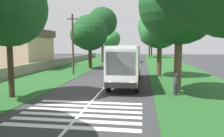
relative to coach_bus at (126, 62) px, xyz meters
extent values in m
plane|color=#333335|center=(-7.74, 1.80, -2.15)|extent=(160.00, 160.00, 0.00)
cube|color=#235623|center=(7.26, 10.00, -2.13)|extent=(120.00, 8.00, 0.04)
cube|color=#235623|center=(7.26, -6.40, -2.13)|extent=(120.00, 8.00, 0.04)
cube|color=silver|center=(7.26, 1.80, -2.14)|extent=(110.00, 0.16, 0.01)
cube|color=white|center=(-0.03, 0.00, -0.05)|extent=(11.00, 2.50, 2.90)
cube|color=slate|center=(0.27, 0.00, 0.48)|extent=(9.68, 2.54, 0.85)
cube|color=slate|center=(-5.49, 0.00, 0.30)|extent=(0.08, 2.20, 1.74)
cube|color=orange|center=(-0.03, 0.00, -1.05)|extent=(10.78, 2.53, 0.36)
cube|color=white|center=(-0.03, 0.00, 1.49)|extent=(10.56, 2.30, 0.18)
cube|color=black|center=(-5.61, 0.00, -1.28)|extent=(0.16, 2.40, 0.40)
sphere|color=#F2EDCC|center=(-5.55, 0.80, -1.15)|extent=(0.24, 0.24, 0.24)
sphere|color=#F2EDCC|center=(-5.55, -0.81, -1.15)|extent=(0.24, 0.24, 0.24)
cylinder|color=black|center=(-3.93, 1.15, -1.60)|extent=(1.10, 0.32, 1.10)
cylinder|color=black|center=(3.47, 1.15, -1.60)|extent=(1.10, 0.32, 1.10)
cylinder|color=black|center=(-3.93, -1.15, -1.60)|extent=(1.10, 0.32, 1.10)
cylinder|color=black|center=(3.47, -1.15, -1.60)|extent=(1.10, 0.32, 1.10)
cube|color=silver|center=(-11.95, 1.80, -2.14)|extent=(0.45, 6.80, 0.01)
cube|color=silver|center=(-11.05, 1.80, -2.14)|extent=(0.45, 6.80, 0.01)
cube|color=silver|center=(-10.15, 1.80, -2.14)|extent=(0.45, 6.80, 0.01)
cube|color=silver|center=(-9.25, 1.80, -2.14)|extent=(0.45, 6.80, 0.01)
cube|color=silver|center=(-8.35, 1.80, -2.14)|extent=(0.45, 6.80, 0.01)
cube|color=silver|center=(-7.45, 1.80, -2.14)|extent=(0.45, 6.80, 0.01)
cube|color=gray|center=(19.61, 3.80, -1.62)|extent=(4.30, 1.75, 0.70)
cube|color=slate|center=(19.51, 3.80, -0.99)|extent=(2.00, 1.61, 0.55)
cylinder|color=black|center=(18.26, 4.58, -1.83)|extent=(0.64, 0.22, 0.64)
cylinder|color=black|center=(20.96, 4.58, -1.83)|extent=(0.64, 0.22, 0.64)
cylinder|color=black|center=(18.26, 3.02, -1.83)|extent=(0.64, 0.22, 0.64)
cylinder|color=black|center=(20.96, 3.02, -1.83)|extent=(0.64, 0.22, 0.64)
cube|color=silver|center=(28.67, -0.14, -1.62)|extent=(4.30, 1.75, 0.70)
cube|color=slate|center=(28.57, -0.14, -0.99)|extent=(2.00, 1.61, 0.55)
cylinder|color=black|center=(27.32, 0.64, -1.83)|extent=(0.64, 0.22, 0.64)
cylinder|color=black|center=(30.02, 0.64, -1.83)|extent=(0.64, 0.22, 0.64)
cylinder|color=black|center=(27.32, -0.92, -1.83)|extent=(0.64, 0.22, 0.64)
cylinder|color=black|center=(30.02, -0.92, -1.83)|extent=(0.64, 0.22, 0.64)
cube|color=navy|center=(37.07, 3.75, -1.62)|extent=(4.30, 1.75, 0.70)
cube|color=slate|center=(36.97, 3.75, -0.99)|extent=(2.00, 1.61, 0.55)
cylinder|color=black|center=(35.72, 4.53, -1.83)|extent=(0.64, 0.22, 0.64)
cylinder|color=black|center=(38.42, 4.53, -1.83)|extent=(0.64, 0.22, 0.64)
cylinder|color=black|center=(35.72, 2.97, -1.83)|extent=(0.64, 0.22, 0.64)
cylinder|color=black|center=(38.42, 2.97, -1.83)|extent=(0.64, 0.22, 0.64)
cube|color=teal|center=(44.37, 3.80, -0.67)|extent=(6.00, 2.10, 2.10)
cube|color=slate|center=(44.57, 3.80, -0.29)|extent=(5.04, 2.13, 0.70)
cube|color=slate|center=(41.40, 3.80, -0.46)|extent=(0.06, 1.76, 1.18)
cylinder|color=black|center=(42.47, 4.75, -1.77)|extent=(0.76, 0.24, 0.76)
cylinder|color=black|center=(46.27, 4.75, -1.77)|extent=(0.76, 0.24, 0.76)
cylinder|color=black|center=(42.47, 2.85, -1.77)|extent=(0.76, 0.24, 0.76)
cylinder|color=black|center=(46.27, 2.85, -1.77)|extent=(0.76, 0.24, 0.76)
cylinder|color=#3D2D1E|center=(-6.87, 7.79, 0.33)|extent=(0.41, 0.41, 4.87)
sphere|color=#19471E|center=(-6.87, 7.79, 4.28)|extent=(5.52, 5.52, 5.52)
sphere|color=#19471E|center=(-5.21, 7.79, 3.87)|extent=(3.32, 3.32, 3.32)
cylinder|color=#4C3826|center=(25.22, 6.97, 1.30)|extent=(0.54, 0.54, 6.82)
sphere|color=#19471E|center=(25.22, 6.97, 6.44)|extent=(6.30, 6.30, 6.30)
sphere|color=#19471E|center=(27.11, 6.97, 5.97)|extent=(4.60, 4.60, 4.60)
sphere|color=#19471E|center=(23.64, 7.92, 5.97)|extent=(3.89, 3.89, 3.89)
cylinder|color=#3D2D1E|center=(42.63, 7.56, -0.10)|extent=(0.51, 0.51, 4.02)
sphere|color=#337A38|center=(42.63, 7.56, 3.38)|extent=(5.33, 5.33, 5.33)
sphere|color=#337A38|center=(44.23, 7.56, 2.98)|extent=(3.54, 3.54, 3.54)
sphere|color=#337A38|center=(41.30, 8.36, 2.98)|extent=(3.08, 3.08, 3.08)
cylinder|color=#3D2D1E|center=(13.38, 6.82, -0.04)|extent=(0.57, 0.57, 4.14)
sphere|color=#19471E|center=(13.38, 6.82, 3.61)|extent=(5.75, 5.75, 5.75)
sphere|color=#19471E|center=(15.10, 6.82, 3.18)|extent=(3.23, 3.23, 3.23)
sphere|color=#19471E|center=(11.94, 7.68, 3.18)|extent=(3.75, 3.75, 3.75)
cylinder|color=brown|center=(44.67, -3.50, 0.36)|extent=(0.47, 0.47, 4.93)
sphere|color=#286B2D|center=(44.67, -3.50, 4.32)|extent=(5.43, 5.43, 5.43)
sphere|color=#286B2D|center=(46.30, -3.50, 3.91)|extent=(3.64, 3.64, 3.64)
sphere|color=#286B2D|center=(43.32, -2.68, 3.91)|extent=(3.85, 3.85, 3.85)
cylinder|color=brown|center=(-3.80, -4.30, 0.48)|extent=(0.57, 0.57, 5.17)
sphere|color=#19471E|center=(-3.80, -4.30, 4.77)|extent=(6.21, 6.21, 6.21)
sphere|color=#19471E|center=(-1.94, -4.30, 4.30)|extent=(3.76, 3.76, 3.76)
sphere|color=#19471E|center=(-5.35, -3.37, 4.30)|extent=(4.25, 4.25, 4.25)
cylinder|color=brown|center=(5.69, -3.57, 0.14)|extent=(0.57, 0.57, 4.49)
sphere|color=#286B2D|center=(5.69, -3.57, 3.82)|extent=(5.21, 5.21, 5.21)
sphere|color=#286B2D|center=(7.25, -3.57, 3.43)|extent=(3.87, 3.87, 3.87)
sphere|color=#286B2D|center=(4.39, -2.78, 3.43)|extent=(2.95, 2.95, 2.95)
cylinder|color=#4C3826|center=(53.08, -4.41, 0.02)|extent=(0.44, 0.44, 4.25)
sphere|color=#337A38|center=(53.08, -4.41, 3.42)|extent=(4.63, 4.63, 4.63)
sphere|color=#337A38|center=(54.47, -4.41, 3.07)|extent=(3.04, 3.04, 3.04)
sphere|color=#337A38|center=(51.92, -3.72, 3.07)|extent=(3.37, 3.37, 3.37)
cylinder|color=#473828|center=(5.82, 7.24, 1.70)|extent=(0.24, 0.24, 7.61)
cube|color=#3D3326|center=(5.82, 7.24, 4.91)|extent=(0.12, 1.40, 0.12)
cube|color=gray|center=(12.26, 13.40, -1.47)|extent=(70.00, 0.40, 1.28)
cube|color=beige|center=(12.86, 19.18, 0.43)|extent=(9.33, 9.09, 5.14)
cube|color=brown|center=(12.86, 19.18, 3.58)|extent=(9.93, 9.69, 1.16)
cylinder|color=#26262D|center=(-4.58, -4.07, -1.68)|extent=(0.28, 0.28, 0.85)
cylinder|color=#3F3F47|center=(-4.58, -4.07, -0.96)|extent=(0.34, 0.34, 0.60)
sphere|color=tan|center=(-4.58, -4.07, -0.54)|extent=(0.24, 0.24, 0.24)
camera|label=1|loc=(-21.51, -1.59, 1.66)|focal=35.55mm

